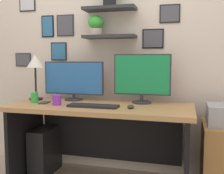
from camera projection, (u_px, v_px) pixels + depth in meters
back_wall_assembly at (112, 40)px, 2.81m from camera, size 4.40×0.24×2.70m
desk at (102, 126)px, 2.53m from camera, size 1.65×0.68×0.75m
monitor_left at (74, 80)px, 2.74m from camera, size 0.62×0.18×0.39m
monitor_right at (142, 77)px, 2.55m from camera, size 0.53×0.18×0.46m
keyboard at (93, 106)px, 2.36m from camera, size 0.44×0.14×0.02m
computer_mouse at (131, 107)px, 2.29m from camera, size 0.06×0.09×0.03m
desk_lamp at (35, 65)px, 2.73m from camera, size 0.17×0.17×0.46m
cell_phone at (45, 103)px, 2.57m from camera, size 0.09×0.15×0.01m
coffee_mug at (57, 100)px, 2.46m from camera, size 0.08×0.08×0.09m
pen_cup at (34, 97)px, 2.59m from camera, size 0.07×0.07×0.10m
computer_tower_left at (45, 150)px, 2.79m from camera, size 0.18×0.40×0.47m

